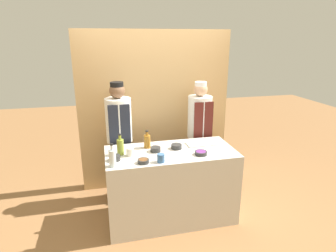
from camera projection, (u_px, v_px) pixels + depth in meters
ground_plane at (171, 216)px, 3.76m from camera, size 14.00×14.00×0.00m
cabinet_wall at (155, 110)px, 4.37m from camera, size 2.31×0.18×2.40m
counter at (171, 185)px, 3.62m from camera, size 1.60×0.76×0.94m
sauce_bowl_purple at (201, 153)px, 3.36m from camera, size 0.15×0.15×0.04m
sauce_bowl_green at (156, 149)px, 3.45m from camera, size 0.13×0.13×0.06m
sauce_bowl_red at (115, 158)px, 3.21m from camera, size 0.12×0.12×0.06m
sauce_bowl_brown at (143, 161)px, 3.14m from camera, size 0.13×0.13×0.04m
sauce_bowl_white at (176, 146)px, 3.54m from camera, size 0.13×0.13×0.06m
cutting_board at (200, 144)px, 3.69m from camera, size 0.36×0.21×0.02m
bottle_clear at (112, 158)px, 3.03m from camera, size 0.08×0.08×0.26m
bottle_amber at (147, 141)px, 3.56m from camera, size 0.09×0.09×0.23m
bottle_oil at (120, 146)px, 3.35m from camera, size 0.08×0.08×0.26m
cup_blue at (161, 158)px, 3.15m from camera, size 0.09×0.09×0.10m
cup_cream at (130, 152)px, 3.33m from camera, size 0.09×0.09×0.10m
chef_left at (120, 138)px, 3.91m from camera, size 0.35×0.35×1.72m
chef_right at (199, 134)px, 4.18m from camera, size 0.35×0.35×1.69m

